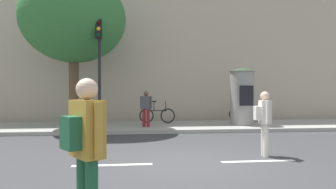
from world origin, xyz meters
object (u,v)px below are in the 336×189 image
pedestrian_with_backpack (146,106)px  bicycle_leaning (157,115)px  poster_column (242,96)px  pedestrian_in_red_top (264,118)px  bicycle_upright (246,114)px  street_tree (74,19)px  pedestrian_in_light_jacket (85,142)px  traffic_light (99,56)px

pedestrian_with_backpack → bicycle_leaning: 1.82m
poster_column → pedestrian_in_red_top: 6.35m
bicycle_upright → poster_column: bearing=-117.0°
poster_column → bicycle_upright: 2.08m
street_tree → pedestrian_in_light_jacket: size_ratio=3.76×
poster_column → bicycle_upright: size_ratio=1.54×
street_tree → pedestrian_in_red_top: size_ratio=4.04×
traffic_light → bicycle_leaning: (2.50, 2.64, -2.54)m
pedestrian_in_red_top → bicycle_leaning: (-2.19, 7.37, -0.45)m
bicycle_leaning → pedestrian_with_backpack: bearing=-110.0°
street_tree → pedestrian_with_backpack: (3.20, -0.62, -3.85)m
pedestrian_in_red_top → bicycle_leaning: size_ratio=0.96×
traffic_light → bicycle_upright: bearing=22.7°
traffic_light → pedestrian_in_light_jacket: 8.92m
pedestrian_in_light_jacket → pedestrian_with_backpack: 9.72m
traffic_light → poster_column: traffic_light is taller
traffic_light → bicycle_leaning: traffic_light is taller
traffic_light → pedestrian_with_backpack: 2.95m
poster_column → pedestrian_with_backpack: (-4.46, -0.37, -0.44)m
pedestrian_in_red_top → bicycle_upright: (2.52, 7.75, -0.45)m
bicycle_leaning → bicycle_upright: bearing=4.6°
street_tree → bicycle_leaning: size_ratio=3.86×
pedestrian_in_red_top → pedestrian_in_light_jacket: 5.50m
poster_column → pedestrian_in_red_top: size_ratio=1.60×
pedestrian_in_red_top → poster_column: bearing=74.6°
street_tree → pedestrian_in_red_top: 9.57m
street_tree → traffic_light: bearing=-51.5°
pedestrian_in_light_jacket → bicycle_leaning: 11.43m
street_tree → pedestrian_in_light_jacket: 11.18m
pedestrian_in_red_top → street_tree: bearing=133.3°
pedestrian_in_light_jacket → bicycle_leaning: bearing=81.6°
pedestrian_in_red_top → pedestrian_with_backpack: 6.38m
street_tree → bicycle_upright: (8.50, 1.39, -4.38)m
pedestrian_with_backpack → bicycle_leaning: (0.59, 1.63, -0.53)m
poster_column → bicycle_leaning: 4.18m
traffic_light → poster_column: 6.70m
poster_column → pedestrian_in_light_jacket: 11.46m
traffic_light → pedestrian_with_backpack: traffic_light is taller
poster_column → pedestrian_in_light_jacket: size_ratio=1.49×
poster_column → pedestrian_with_backpack: poster_column is taller
pedestrian_in_red_top → pedestrian_in_light_jacket: bearing=-134.5°
pedestrian_in_light_jacket → pedestrian_with_backpack: size_ratio=1.16×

